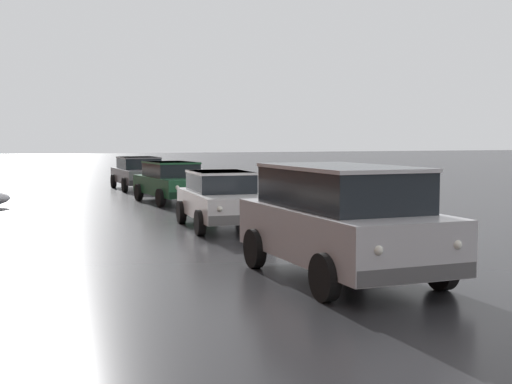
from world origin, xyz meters
TOP-DOWN VIEW (x-y plane):
  - snow_bank_along_left_kerb at (4.89, 31.28)m, footprint 1.99×1.16m
  - suv_silver_approaching_near_lane at (1.47, 9.53)m, footprint 2.17×4.34m
  - sedan_white_parked_kerbside_close at (1.59, 16.10)m, footprint 2.03×3.95m
  - sedan_green_parked_kerbside_mid at (2.03, 23.11)m, footprint 2.19×4.27m
  - sedan_grey_parked_far_down_block at (2.13, 29.56)m, footprint 2.08×4.29m

SIDE VIEW (x-z plane):
  - snow_bank_along_left_kerb at x=4.89m, z-range -0.02..0.88m
  - sedan_white_parked_kerbside_close at x=1.59m, z-range 0.04..1.46m
  - sedan_green_parked_kerbside_mid at x=2.03m, z-range 0.04..1.46m
  - sedan_grey_parked_far_down_block at x=2.13m, z-range 0.04..1.46m
  - suv_silver_approaching_near_lane at x=1.47m, z-range 0.08..1.90m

